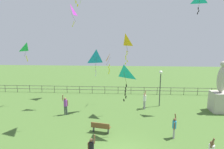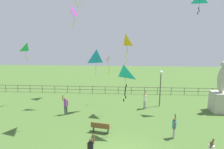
# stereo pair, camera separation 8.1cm
# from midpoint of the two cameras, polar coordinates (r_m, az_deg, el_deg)

# --- Properties ---
(statue_monument) EXTENTS (1.56, 1.56, 5.13)m
(statue_monument) POSITION_cam_midpoint_polar(r_m,az_deg,el_deg) (21.44, 30.23, -5.56)
(statue_monument) COLOR #B2AD9E
(statue_monument) RESTS_ON ground_plane
(lamppost) EXTENTS (0.36, 0.36, 3.95)m
(lamppost) POSITION_cam_midpoint_polar(r_m,az_deg,el_deg) (20.40, 14.60, -1.68)
(lamppost) COLOR #38383D
(lamppost) RESTS_ON ground_plane
(park_bench) EXTENTS (1.55, 0.70, 0.85)m
(park_bench) POSITION_cam_midpoint_polar(r_m,az_deg,el_deg) (15.04, -3.68, -15.86)
(park_bench) COLOR brown
(park_bench) RESTS_ON ground_plane
(person_0) EXTENTS (0.52, 0.37, 2.04)m
(person_0) POSITION_cam_midpoint_polar(r_m,az_deg,el_deg) (18.55, -14.28, -8.99)
(person_0) COLOR #3F4C47
(person_0) RESTS_ON ground_plane
(person_1) EXTENTS (0.33, 0.47, 1.84)m
(person_1) POSITION_cam_midpoint_polar(r_m,az_deg,el_deg) (14.79, 18.50, -14.93)
(person_1) COLOR #99999E
(person_1) RESTS_ON ground_plane
(person_3) EXTENTS (0.47, 0.29, 1.81)m
(person_3) POSITION_cam_midpoint_polar(r_m,az_deg,el_deg) (11.76, -6.53, -21.70)
(person_3) COLOR brown
(person_3) RESTS_ON ground_plane
(person_4) EXTENTS (0.32, 0.55, 2.04)m
(person_4) POSITION_cam_midpoint_polar(r_m,az_deg,el_deg) (19.74, 9.88, -7.59)
(person_4) COLOR #99999E
(person_4) RESTS_ON ground_plane
(kite_0) EXTENTS (1.29, 1.13, 2.62)m
(kite_0) POSITION_cam_midpoint_polar(r_m,az_deg,el_deg) (17.88, -4.94, 5.18)
(kite_0) COLOR #198CD1
(kite_2) EXTENTS (1.13, 1.00, 2.64)m
(kite_2) POSITION_cam_midpoint_polar(r_m,az_deg,el_deg) (24.02, -12.86, 18.60)
(kite_2) COLOR #B22DB2
(kite_3) EXTENTS (0.91, 1.07, 1.99)m
(kite_3) POSITION_cam_midpoint_polar(r_m,az_deg,el_deg) (21.77, -24.75, 7.46)
(kite_3) COLOR #1EB759
(kite_5) EXTENTS (0.71, 1.15, 2.35)m
(kite_5) POSITION_cam_midpoint_polar(r_m,az_deg,el_deg) (20.29, -0.63, 5.16)
(kite_5) COLOR orange
(kite_6) EXTENTS (1.17, 1.04, 2.76)m
(kite_6) POSITION_cam_midpoint_polar(r_m,az_deg,el_deg) (13.23, 3.50, 0.30)
(kite_6) COLOR #19B2B2
(kite_7) EXTENTS (0.90, 1.07, 2.88)m
(kite_7) POSITION_cam_midpoint_polar(r_m,az_deg,el_deg) (17.28, 3.96, 10.28)
(kite_7) COLOR yellow
(waterfront_railing) EXTENTS (36.01, 0.06, 0.95)m
(waterfront_railing) POSITION_cam_midpoint_polar(r_m,az_deg,el_deg) (24.87, 2.14, -4.49)
(waterfront_railing) COLOR #4C4742
(waterfront_railing) RESTS_ON ground_plane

